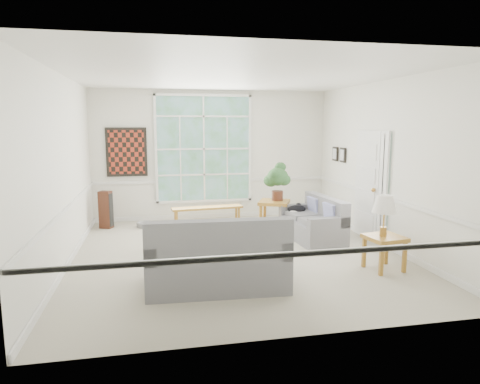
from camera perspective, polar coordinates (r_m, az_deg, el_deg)
name	(u,v)px	position (r m, az deg, el deg)	size (l,w,h in m)	color
floor	(237,254)	(7.47, -0.45, -8.28)	(5.50, 6.00, 0.01)	#A9A28F
ceiling	(236,75)	(7.18, -0.48, 15.29)	(5.50, 6.00, 0.02)	white
wall_back	(212,155)	(10.12, -3.72, 4.93)	(5.50, 0.02, 3.00)	white
wall_front	(294,197)	(4.29, 7.21, -0.64)	(5.50, 0.02, 3.00)	white
wall_left	(62,171)	(7.18, -22.59, 2.60)	(0.02, 6.00, 3.00)	white
wall_right	(386,165)	(8.15, 18.91, 3.49)	(0.02, 6.00, 3.00)	white
window_back	(204,149)	(10.05, -4.84, 5.74)	(2.30, 0.08, 2.40)	white
entry_door	(367,185)	(8.70, 16.55, 0.94)	(0.08, 0.90, 2.10)	white
door_sidelight	(384,184)	(8.14, 18.65, 1.02)	(0.08, 0.26, 1.90)	white
wall_art	(127,152)	(9.99, -14.89, 5.17)	(0.90, 0.06, 1.10)	#581E13
wall_frame_near	(342,155)	(9.68, 13.49, 4.81)	(0.04, 0.26, 0.32)	black
wall_frame_far	(335,154)	(10.04, 12.53, 4.99)	(0.04, 0.26, 0.32)	black
loveseat_right	(312,219)	(8.41, 9.57, -3.51)	(0.79, 1.52, 0.82)	slate
loveseat_front	(217,251)	(5.89, -3.11, -7.80)	(1.89, 0.98, 1.02)	slate
coffee_table	(198,239)	(7.56, -5.68, -6.23)	(1.25, 0.68, 0.47)	#A07028
pewter_bowl	(199,224)	(7.47, -5.43, -4.24)	(0.34, 0.34, 0.08)	#9A9A9F
window_bench	(207,215)	(9.71, -4.37, -3.09)	(1.60, 0.31, 0.37)	#A07028
end_table	(274,215)	(9.14, 4.56, -3.07)	(0.61, 0.61, 0.61)	#A07028
houseplant	(278,181)	(9.07, 5.03, 1.44)	(0.48, 0.48, 0.82)	#2C572B
side_table	(384,253)	(6.97, 18.64, -7.69)	(0.52, 0.52, 0.53)	#A07028
table_lamp	(384,216)	(6.82, 18.64, -3.02)	(0.36, 0.36, 0.63)	silver
pet_bed	(145,224)	(9.59, -12.56, -4.23)	(0.38, 0.38, 0.11)	gray
floor_speaker	(106,210)	(9.64, -17.46, -2.27)	(0.25, 0.20, 0.80)	#422013
cat	(297,209)	(8.83, 7.55, -2.21)	(0.38, 0.27, 0.18)	black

